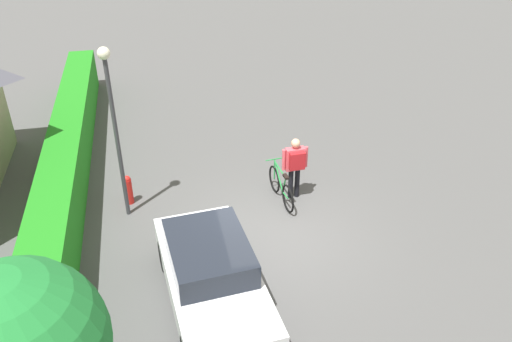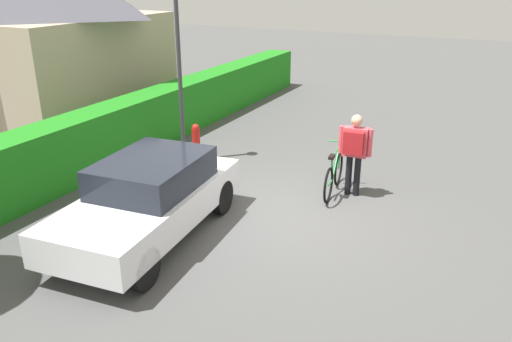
# 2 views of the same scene
# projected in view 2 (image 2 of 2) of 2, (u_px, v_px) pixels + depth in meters

# --- Properties ---
(ground_plane) EXTENTS (60.00, 60.00, 0.00)m
(ground_plane) POSITION_uv_depth(u_px,v_px,m) (284.00, 215.00, 9.78)
(ground_plane) COLOR #4E4E4E
(hedge_row) EXTENTS (21.82, 0.90, 1.38)m
(hedge_row) POSITION_uv_depth(u_px,v_px,m) (85.00, 144.00, 11.54)
(hedge_row) COLOR #1E7D1A
(hedge_row) RESTS_ON ground
(house_distant) EXTENTS (6.15, 5.89, 5.27)m
(house_distant) POSITION_uv_depth(u_px,v_px,m) (43.00, 28.00, 15.64)
(house_distant) COLOR tan
(house_distant) RESTS_ON ground
(parked_car_near) EXTENTS (4.10, 2.03, 1.40)m
(parked_car_near) POSITION_uv_depth(u_px,v_px,m) (149.00, 198.00, 8.74)
(parked_car_near) COLOR silver
(parked_car_near) RESTS_ON ground
(bicycle) EXTENTS (1.70, 0.50, 0.99)m
(bicycle) POSITION_uv_depth(u_px,v_px,m) (334.00, 175.00, 10.59)
(bicycle) COLOR black
(bicycle) RESTS_ON ground
(person_rider) EXTENTS (0.36, 0.68, 1.71)m
(person_rider) POSITION_uv_depth(u_px,v_px,m) (355.00, 147.00, 10.26)
(person_rider) COLOR black
(person_rider) RESTS_ON ground
(street_lamp) EXTENTS (0.28, 0.28, 4.29)m
(street_lamp) POSITION_uv_depth(u_px,v_px,m) (178.00, 46.00, 11.54)
(street_lamp) COLOR #38383D
(street_lamp) RESTS_ON ground
(fire_hydrant) EXTENTS (0.20, 0.20, 0.81)m
(fire_hydrant) POSITION_uv_depth(u_px,v_px,m) (196.00, 139.00, 12.79)
(fire_hydrant) COLOR red
(fire_hydrant) RESTS_ON ground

